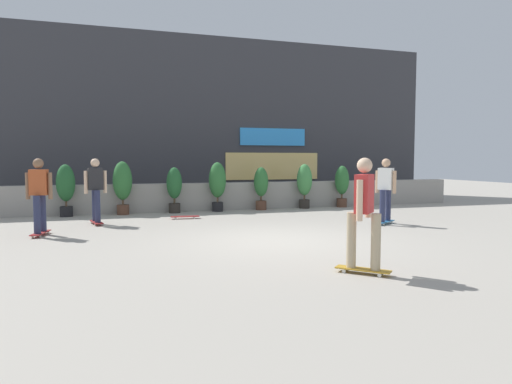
% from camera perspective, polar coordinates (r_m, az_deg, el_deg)
% --- Properties ---
extents(ground_plane, '(48.00, 48.00, 0.00)m').
position_cam_1_polar(ground_plane, '(9.56, 2.74, -6.00)').
color(ground_plane, '#A8A093').
extents(planter_wall, '(18.00, 0.40, 0.90)m').
position_cam_1_polar(planter_wall, '(15.23, -5.13, -0.55)').
color(planter_wall, gray).
rests_on(planter_wall, ground).
extents(building_backdrop, '(20.00, 2.08, 6.50)m').
position_cam_1_polar(building_backdrop, '(19.17, -7.79, 8.74)').
color(building_backdrop, '#38383D').
rests_on(building_backdrop, ground).
extents(potted_plant_0, '(0.53, 0.53, 1.53)m').
position_cam_1_polar(potted_plant_0, '(14.45, -22.63, 0.68)').
color(potted_plant_0, black).
rests_on(potted_plant_0, ground).
extents(potted_plant_1, '(0.57, 0.57, 1.62)m').
position_cam_1_polar(potted_plant_1, '(14.40, -16.30, 1.03)').
color(potted_plant_1, brown).
rests_on(potted_plant_1, ground).
extents(potted_plant_2, '(0.48, 0.48, 1.43)m').
position_cam_1_polar(potted_plant_2, '(14.52, -10.15, 0.65)').
color(potted_plant_2, '#2D2823').
rests_on(potted_plant_2, ground).
extents(potted_plant_3, '(0.55, 0.55, 1.58)m').
position_cam_1_polar(potted_plant_3, '(14.76, -4.83, 1.17)').
color(potted_plant_3, black).
rests_on(potted_plant_3, ground).
extents(potted_plant_4, '(0.47, 0.47, 1.42)m').
position_cam_1_polar(potted_plant_4, '(15.16, 0.64, 0.83)').
color(potted_plant_4, brown).
rests_on(potted_plant_4, ground).
extents(potted_plant_5, '(0.52, 0.52, 1.52)m').
position_cam_1_polar(potted_plant_5, '(15.72, 6.06, 1.18)').
color(potted_plant_5, '#2D2823').
rests_on(potted_plant_5, ground).
extents(potted_plant_6, '(0.49, 0.49, 1.45)m').
position_cam_1_polar(potted_plant_6, '(16.35, 10.67, 1.08)').
color(potted_plant_6, brown).
rests_on(potted_plant_6, ground).
extents(skater_far_left, '(0.70, 0.71, 1.70)m').
position_cam_1_polar(skater_far_left, '(6.81, 13.30, -2.18)').
color(skater_far_left, '#BF8C26').
rests_on(skater_far_left, ground).
extents(skater_by_wall_right, '(0.55, 0.82, 1.70)m').
position_cam_1_polar(skater_by_wall_right, '(11.03, -25.41, -0.12)').
color(skater_by_wall_right, maroon).
rests_on(skater_by_wall_right, ground).
extents(skater_far_right, '(0.78, 0.61, 1.70)m').
position_cam_1_polar(skater_far_right, '(12.24, 15.85, 0.50)').
color(skater_far_right, '#266699').
rests_on(skater_far_right, ground).
extents(skater_foreground, '(0.55, 0.82, 1.70)m').
position_cam_1_polar(skater_foreground, '(12.40, -19.35, 0.47)').
color(skater_foreground, maroon).
rests_on(skater_foreground, ground).
extents(skateboard_near_camera, '(0.82, 0.28, 0.08)m').
position_cam_1_polar(skateboard_near_camera, '(13.08, -8.84, -3.05)').
color(skateboard_near_camera, maroon).
rests_on(skateboard_near_camera, ground).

